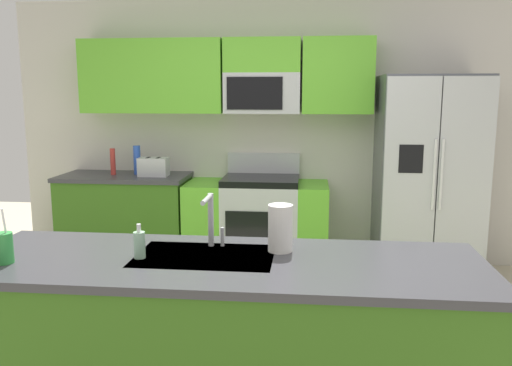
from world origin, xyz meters
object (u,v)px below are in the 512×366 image
range_oven (257,223)px  soap_dispenser (139,244)px  bottle_blue (137,160)px  sink_faucet (211,216)px  drink_cup_green (4,248)px  paper_towel_roll (280,228)px  toaster (154,167)px  refrigerator (427,178)px  pepper_mill (113,162)px

range_oven → soap_dispenser: 2.60m
bottle_blue → sink_faucet: size_ratio=1.01×
range_oven → drink_cup_green: size_ratio=5.10×
soap_dispenser → paper_towel_roll: (0.67, 0.18, 0.05)m
drink_cup_green → paper_towel_roll: 1.32m
soap_dispenser → toaster: bearing=105.4°
toaster → paper_towel_roll: 2.67m
range_oven → refrigerator: size_ratio=0.74×
sink_faucet → soap_dispenser: (-0.31, -0.21, -0.10)m
range_oven → toaster: range_oven is taller
paper_towel_roll → soap_dispenser: bearing=-164.8°
paper_towel_roll → sink_faucet: bearing=175.5°
drink_cup_green → bottle_blue: bearing=95.7°
toaster → drink_cup_green: drink_cup_green is taller
toaster → drink_cup_green: 2.62m
range_oven → bottle_blue: (-1.20, 0.05, 0.60)m
range_oven → pepper_mill: bearing=-179.9°
range_oven → bottle_blue: bottle_blue is taller
sink_faucet → drink_cup_green: size_ratio=1.06×
drink_cup_green → soap_dispenser: size_ratio=1.57×
soap_dispenser → paper_towel_roll: bearing=15.2°
sink_faucet → soap_dispenser: 0.39m
pepper_mill → paper_towel_roll: 2.94m
pepper_mill → drink_cup_green: size_ratio=0.97×
sink_faucet → soap_dispenser: bearing=-146.0°
toaster → drink_cup_green: bearing=-88.4°
toaster → pepper_mill: 0.43m
toaster → sink_faucet: 2.48m
soap_dispenser → bottle_blue: bearing=108.8°
bottle_blue → soap_dispenser: bottle_blue is taller
bottle_blue → drink_cup_green: 2.74m
refrigerator → bottle_blue: size_ratio=6.53×
range_oven → toaster: bearing=-177.0°
range_oven → bottle_blue: bearing=177.7°
drink_cup_green → toaster: bearing=91.6°
pepper_mill → paper_towel_roll: (1.78, -2.35, -0.01)m
refrigerator → drink_cup_green: 3.60m
sink_faucet → paper_towel_roll: bearing=-4.5°
sink_faucet → refrigerator: bearing=55.0°
bottle_blue → sink_faucet: bearing=-63.3°
bottle_blue → sink_faucet: bottle_blue is taller
refrigerator → sink_faucet: refrigerator is taller
toaster → soap_dispenser: toaster is taller
sink_faucet → toaster: bearing=113.7°
refrigerator → sink_faucet: (-1.57, -2.25, 0.14)m
bottle_blue → drink_cup_green: bottle_blue is taller
pepper_mill → paper_towel_roll: bearing=-52.8°
range_oven → soap_dispenser: size_ratio=8.00×
range_oven → paper_towel_roll: paper_towel_roll is taller
drink_cup_green → refrigerator: bearing=46.2°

